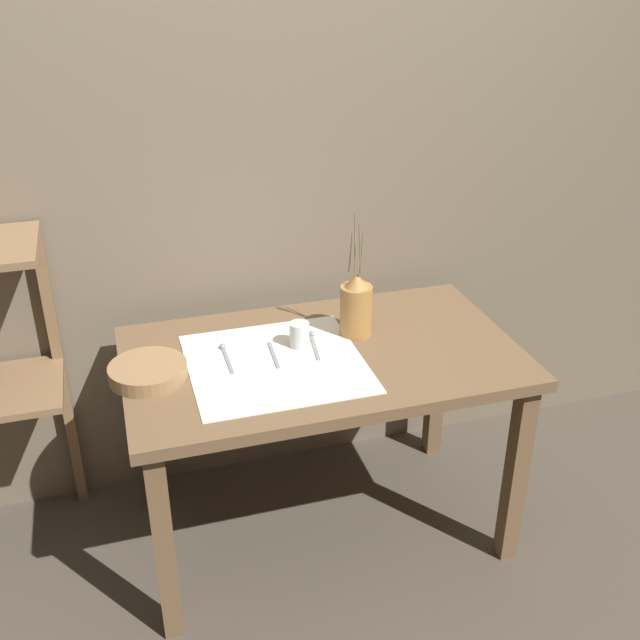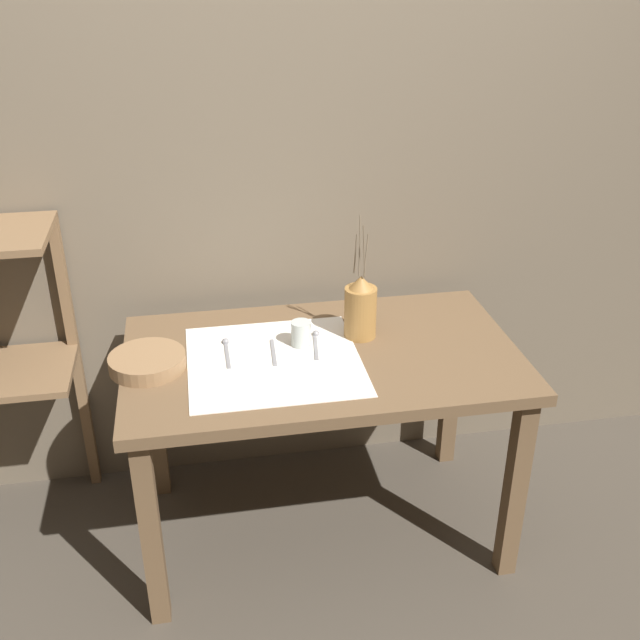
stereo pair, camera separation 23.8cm
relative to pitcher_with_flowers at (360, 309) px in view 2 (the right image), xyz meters
The scene contains 10 objects.
ground_plane 0.86m from the pitcher_with_flowers, 148.04° to the right, with size 12.00×12.00×0.00m, color #473F35.
stone_wall_back 0.55m from the pitcher_with_flowers, 110.40° to the left, with size 7.00×0.06×2.40m.
wooden_table 0.26m from the pitcher_with_flowers, 148.04° to the right, with size 1.28×0.75×0.74m.
linen_cloth 0.34m from the pitcher_with_flowers, 159.03° to the right, with size 0.55×0.53×0.00m.
pitcher_with_flowers is the anchor object (origin of this frame).
wooden_bowl 0.71m from the pitcher_with_flowers, behind, with size 0.24×0.24×0.05m.
glass_tumbler_near 0.22m from the pitcher_with_flowers, behind, with size 0.07×0.07×0.08m.
spoon_outer 0.46m from the pitcher_with_flowers, behind, with size 0.02×0.18×0.02m.
fork_outer 0.33m from the pitcher_with_flowers, 166.87° to the right, with size 0.02×0.17×0.00m.
spoon_inner 0.18m from the pitcher_with_flowers, behind, with size 0.04×0.18×0.02m.
Camera 2 is at (-0.38, -2.09, 1.94)m, focal length 42.00 mm.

